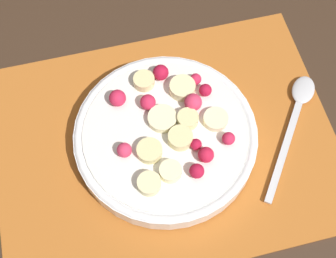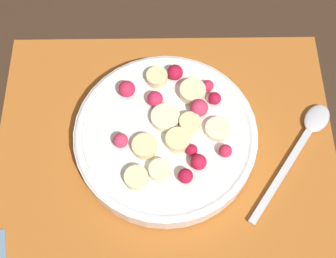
{
  "view_description": "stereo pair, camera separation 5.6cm",
  "coord_description": "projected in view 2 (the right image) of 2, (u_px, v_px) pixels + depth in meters",
  "views": [
    {
      "loc": [
        0.06,
        0.24,
        0.55
      ],
      "look_at": [
        -0.0,
        0.0,
        0.04
      ],
      "focal_mm": 50.0,
      "sensor_mm": 36.0,
      "label": 1
    },
    {
      "loc": [
        -0.0,
        0.25,
        0.55
      ],
      "look_at": [
        -0.0,
        0.0,
        0.04
      ],
      "focal_mm": 50.0,
      "sensor_mm": 36.0,
      "label": 2
    }
  ],
  "objects": [
    {
      "name": "placemat",
      "position": [
        166.0,
        142.0,
        0.6
      ],
      "size": [
        0.43,
        0.33,
        0.01
      ],
      "color": "#B26023",
      "rests_on": "ground_plane"
    },
    {
      "name": "spoon",
      "position": [
        305.0,
        137.0,
        0.59
      ],
      "size": [
        0.13,
        0.16,
        0.01
      ],
      "rotation": [
        0.0,
        0.0,
        4.09
      ],
      "color": "silver",
      "rests_on": "placemat"
    },
    {
      "name": "fruit_bowl",
      "position": [
        168.0,
        135.0,
        0.58
      ],
      "size": [
        0.23,
        0.23,
        0.05
      ],
      "color": "white",
      "rests_on": "placemat"
    },
    {
      "name": "ground_plane",
      "position": [
        166.0,
        143.0,
        0.6
      ],
      "size": [
        3.0,
        3.0,
        0.0
      ],
      "primitive_type": "plane",
      "color": "#382619"
    }
  ]
}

